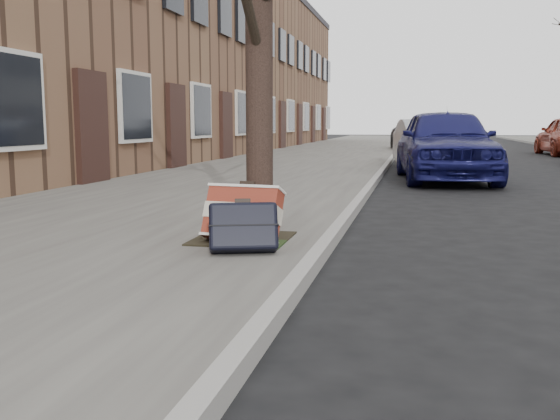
% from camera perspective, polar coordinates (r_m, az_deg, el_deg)
% --- Properties ---
extents(ground, '(120.00, 120.00, 0.00)m').
position_cam_1_polar(ground, '(4.41, 18.00, -7.94)').
color(ground, black).
rests_on(ground, ground).
extents(near_sidewalk, '(5.00, 70.00, 0.12)m').
position_cam_1_polar(near_sidewalk, '(19.53, 2.87, 4.67)').
color(near_sidewalk, slate).
rests_on(near_sidewalk, ground).
extents(house_near, '(6.80, 40.00, 7.00)m').
position_cam_1_polar(house_near, '(22.32, -12.17, 13.76)').
color(house_near, brown).
rests_on(house_near, ground).
extents(dirt_patch, '(0.85, 0.85, 0.02)m').
position_cam_1_polar(dirt_patch, '(5.74, -3.45, -2.60)').
color(dirt_patch, black).
rests_on(dirt_patch, near_sidewalk).
extents(suitcase_red, '(0.71, 0.46, 0.52)m').
position_cam_1_polar(suitcase_red, '(5.53, -3.42, -0.37)').
color(suitcase_red, maroon).
rests_on(suitcase_red, near_sidewalk).
extents(suitcase_navy, '(0.63, 0.49, 0.44)m').
position_cam_1_polar(suitcase_navy, '(5.10, -3.38, -1.54)').
color(suitcase_navy, black).
rests_on(suitcase_navy, near_sidewalk).
extents(car_near_front, '(2.22, 4.60, 1.51)m').
position_cam_1_polar(car_near_front, '(13.30, 14.85, 5.89)').
color(car_near_front, '#13144F').
rests_on(car_near_front, ground).
extents(car_near_mid, '(1.96, 4.03, 1.27)m').
position_cam_1_polar(car_near_mid, '(16.30, 13.44, 5.84)').
color(car_near_mid, '#B3B6BC').
rests_on(car_near_mid, ground).
extents(car_near_back, '(2.95, 5.04, 1.32)m').
position_cam_1_polar(car_near_back, '(25.60, 13.06, 6.60)').
color(car_near_back, '#3A3B40').
rests_on(car_near_back, ground).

